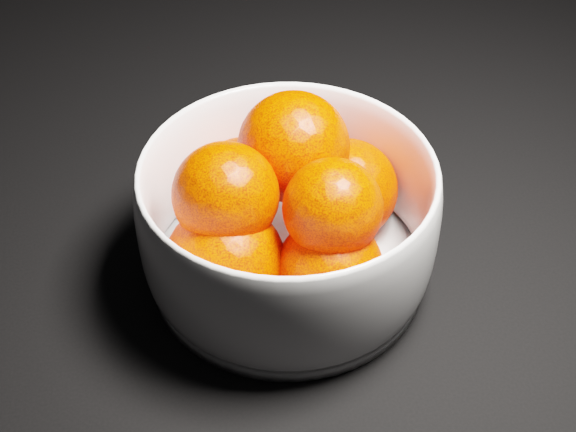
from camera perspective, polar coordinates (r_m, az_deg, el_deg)
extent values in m
cylinder|color=white|center=(0.60, 0.00, -3.61)|extent=(0.20, 0.20, 0.01)
sphere|color=#FF2A00|center=(0.60, 4.20, 1.91)|extent=(0.08, 0.08, 0.08)
sphere|color=#FF2A00|center=(0.61, -3.31, 2.64)|extent=(0.06, 0.06, 0.06)
sphere|color=#FF2A00|center=(0.55, -4.49, -3.31)|extent=(0.08, 0.08, 0.08)
sphere|color=#FF2A00|center=(0.54, 3.00, -3.82)|extent=(0.07, 0.07, 0.07)
sphere|color=#FF2A00|center=(0.57, 0.40, 4.94)|extent=(0.08, 0.08, 0.08)
sphere|color=#FF2A00|center=(0.53, -4.46, 1.51)|extent=(0.07, 0.07, 0.07)
sphere|color=#FF2A00|center=(0.52, 3.19, 0.59)|extent=(0.07, 0.07, 0.07)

